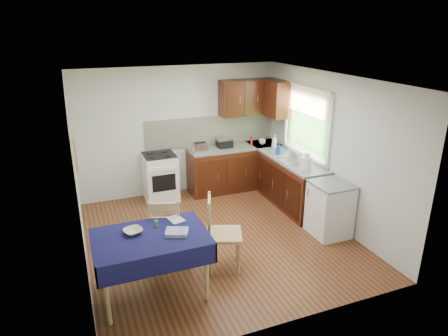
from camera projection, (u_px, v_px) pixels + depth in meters
name	position (u px, v px, depth m)	size (l,w,h in m)	color
floor	(218.00, 237.00, 6.39)	(4.20, 4.20, 0.00)	#4C2714
ceiling	(217.00, 79.00, 5.54)	(4.00, 4.20, 0.02)	silver
wall_back	(180.00, 131.00, 7.80)	(4.00, 0.02, 2.50)	silver
wall_front	(289.00, 226.00, 4.13)	(4.00, 0.02, 2.50)	silver
wall_left	(76.00, 182.00, 5.28)	(0.02, 4.20, 2.50)	silver
wall_right	(330.00, 149.00, 6.66)	(0.02, 4.20, 2.50)	silver
base_cabinets	(260.00, 175.00, 7.81)	(1.90, 2.30, 0.86)	#341A09
worktop_back	(235.00, 147.00, 8.03)	(1.90, 0.60, 0.04)	slate
worktop_right	(293.00, 161.00, 7.25)	(0.60, 1.70, 0.04)	slate
worktop_corner	(264.00, 144.00, 8.25)	(0.60, 0.60, 0.04)	slate
splashback	(211.00, 130.00, 8.03)	(2.70, 0.02, 0.60)	white
upper_cabinets	(258.00, 98.00, 7.86)	(1.20, 0.85, 0.70)	#341A09
stove	(160.00, 177.00, 7.64)	(0.60, 0.61, 0.92)	white
window	(307.00, 117.00, 7.12)	(0.04, 1.48, 1.26)	#335A25
fridge	(330.00, 209.00, 6.35)	(0.58, 0.60, 0.89)	white
corkboard	(75.00, 150.00, 5.43)	(0.04, 0.62, 0.47)	tan
dining_table	(151.00, 243.00, 4.81)	(1.37, 0.92, 0.83)	#0F0D37
chair_far	(165.00, 230.00, 5.46)	(0.58, 0.58, 1.06)	tan
chair_near	(220.00, 231.00, 5.44)	(0.60, 0.60, 1.06)	tan
toaster	(200.00, 147.00, 7.64)	(0.27, 0.16, 0.21)	#BCBDC1
sandwich_press	(224.00, 143.00, 7.95)	(0.29, 0.25, 0.17)	black
sauce_bottle	(252.00, 141.00, 8.06)	(0.04, 0.04, 0.20)	red
yellow_packet	(224.00, 141.00, 8.09)	(0.12, 0.08, 0.16)	yellow
dish_rack	(294.00, 160.00, 7.12)	(0.45, 0.34, 0.21)	#98989E
kettle	(307.00, 162.00, 6.72)	(0.17, 0.17, 0.29)	white
cup	(262.00, 142.00, 8.15)	(0.14, 0.14, 0.11)	white
soap_bottle_a	(274.00, 142.00, 7.82)	(0.11, 0.11, 0.29)	white
soap_bottle_b	(279.00, 149.00, 7.51)	(0.10, 0.10, 0.21)	#1E47AF
soap_bottle_c	(306.00, 164.00, 6.73)	(0.14, 0.14, 0.18)	#227F31
plate_bowl	(133.00, 231.00, 4.83)	(0.22, 0.22, 0.05)	beige
book	(170.00, 221.00, 5.11)	(0.17, 0.23, 0.02)	white
spice_jar	(156.00, 224.00, 4.98)	(0.04, 0.04, 0.08)	green
tea_towel	(177.00, 232.00, 4.81)	(0.27, 0.21, 0.05)	navy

